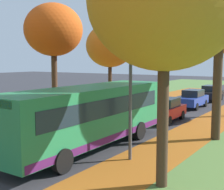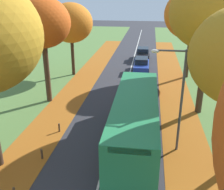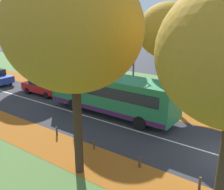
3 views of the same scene
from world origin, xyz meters
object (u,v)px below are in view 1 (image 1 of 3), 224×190
at_px(streetlamp_right, 124,72).
at_px(car_red_lead, 165,110).
at_px(tree_right_near, 165,1).
at_px(bus, 89,114).
at_px(car_blue_following, 193,99).
at_px(tree_left_mid, 53,30).
at_px(car_black_third_in_line, 211,93).
at_px(tree_left_far, 110,46).
at_px(bollard_fifth, 28,127).

bearing_deg(streetlamp_right, car_red_lead, 102.31).
distance_m(tree_right_near, bus, 6.90).
distance_m(tree_right_near, car_blue_following, 19.12).
distance_m(tree_left_mid, car_red_lead, 10.09).
xyz_separation_m(car_blue_following, car_black_third_in_line, (-0.04, 5.76, 0.00)).
distance_m(tree_left_mid, tree_left_far, 7.68).
xyz_separation_m(bollard_fifth, streetlamp_right, (7.25, -1.04, 3.44)).
distance_m(tree_left_far, car_blue_following, 9.14).
bearing_deg(tree_right_near, bus, 155.28).
relative_size(streetlamp_right, car_black_third_in_line, 1.43).
relative_size(tree_left_mid, tree_left_far, 1.10).
bearing_deg(tree_right_near, streetlamp_right, 145.18).
height_order(tree_left_far, streetlamp_right, tree_left_far).
relative_size(car_red_lead, car_black_third_in_line, 1.01).
bearing_deg(car_black_third_in_line, streetlamp_right, -83.57).
bearing_deg(bus, tree_left_mid, 143.55).
bearing_deg(tree_left_mid, car_black_third_in_line, 64.61).
xyz_separation_m(streetlamp_right, bus, (-2.18, 0.38, -2.03)).
height_order(bollard_fifth, bus, bus).
bearing_deg(car_red_lead, car_blue_following, 93.97).
distance_m(bus, car_red_lead, 8.40).
distance_m(tree_right_near, bollard_fifth, 11.82).
bearing_deg(bollard_fifth, streetlamp_right, -8.15).
relative_size(tree_right_near, car_black_third_in_line, 2.00).
bearing_deg(tree_left_mid, bollard_fifth, -62.74).
height_order(tree_right_near, car_red_lead, tree_right_near).
relative_size(bollard_fifth, car_red_lead, 0.14).
height_order(bollard_fifth, streetlamp_right, streetlamp_right).
distance_m(tree_right_near, streetlamp_right, 4.00).
distance_m(car_blue_following, car_black_third_in_line, 5.76).
bearing_deg(tree_left_mid, car_red_lead, 18.86).
bearing_deg(bus, car_blue_following, 90.82).
distance_m(bollard_fifth, car_blue_following, 15.57).
xyz_separation_m(tree_left_mid, car_blue_following, (7.42, 9.80, -5.65)).
height_order(bollard_fifth, car_blue_following, car_blue_following).
bearing_deg(tree_left_mid, bus, -36.45).
bearing_deg(car_black_third_in_line, car_red_lead, -87.64).
bearing_deg(car_blue_following, streetlamp_right, -81.38).
bearing_deg(tree_right_near, car_black_third_in_line, 102.21).
height_order(streetlamp_right, bus, streetlamp_right).
bearing_deg(bollard_fifth, car_blue_following, 71.84).
xyz_separation_m(tree_left_far, car_red_lead, (7.96, -4.93, -4.81)).
relative_size(bollard_fifth, bus, 0.06).
xyz_separation_m(bus, car_black_third_in_line, (-0.26, 21.21, -0.89)).
xyz_separation_m(tree_right_near, streetlamp_right, (-2.64, 1.83, -2.38)).
height_order(bollard_fifth, car_red_lead, car_red_lead).
distance_m(car_red_lead, car_blue_following, 7.11).
distance_m(bollard_fifth, streetlamp_right, 8.09).
bearing_deg(tree_left_far, streetlamp_right, -54.17).
relative_size(tree_left_far, car_red_lead, 1.81).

